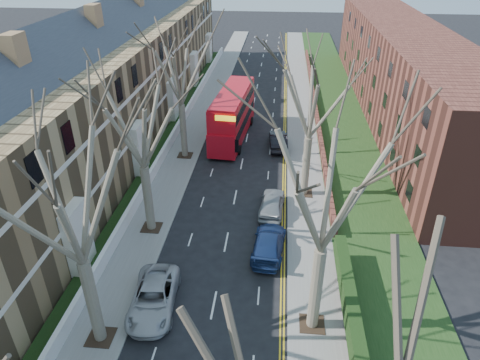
# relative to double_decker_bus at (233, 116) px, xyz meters

# --- Properties ---
(pavement_left) EXTENTS (3.00, 102.00, 0.12)m
(pavement_left) POSITION_rel_double_decker_bus_xyz_m (-4.49, 6.02, -2.40)
(pavement_left) COLOR slate
(pavement_left) RESTS_ON ground
(pavement_right) EXTENTS (3.00, 102.00, 0.12)m
(pavement_right) POSITION_rel_double_decker_bus_xyz_m (7.51, 6.02, -2.40)
(pavement_right) COLOR slate
(pavement_right) RESTS_ON ground
(terrace_left) EXTENTS (9.70, 78.00, 13.60)m
(terrace_left) POSITION_rel_double_decker_bus_xyz_m (-12.14, -1.98, 3.07)
(terrace_left) COLOR olive
(terrace_left) RESTS_ON ground
(flats_right) EXTENTS (13.97, 54.00, 10.00)m
(flats_right) POSITION_rel_double_decker_bus_xyz_m (18.97, 10.02, 2.52)
(flats_right) COLOR brown
(flats_right) RESTS_ON ground
(front_wall_left) EXTENTS (0.30, 78.00, 1.00)m
(front_wall_left) POSITION_rel_double_decker_bus_xyz_m (-6.14, -1.98, -1.84)
(front_wall_left) COLOR white
(front_wall_left) RESTS_ON ground
(grass_verge_right) EXTENTS (6.00, 102.00, 0.06)m
(grass_verge_right) POSITION_rel_double_decker_bus_xyz_m (12.01, 6.02, -2.31)
(grass_verge_right) COLOR #1B3613
(grass_verge_right) RESTS_ON ground
(tree_left_mid) EXTENTS (10.50, 10.50, 14.71)m
(tree_left_mid) POSITION_rel_double_decker_bus_xyz_m (-4.19, -26.98, 7.09)
(tree_left_mid) COLOR brown
(tree_left_mid) RESTS_ON ground
(tree_left_far) EXTENTS (10.15, 10.15, 14.22)m
(tree_left_far) POSITION_rel_double_decker_bus_xyz_m (-4.19, -16.98, 6.78)
(tree_left_far) COLOR brown
(tree_left_far) RESTS_ON ground
(tree_left_dist) EXTENTS (10.50, 10.50, 14.71)m
(tree_left_dist) POSITION_rel_double_decker_bus_xyz_m (-4.19, -4.98, 7.10)
(tree_left_dist) COLOR brown
(tree_left_dist) RESTS_ON ground
(tree_right_mid) EXTENTS (10.50, 10.50, 14.71)m
(tree_right_mid) POSITION_rel_double_decker_bus_xyz_m (7.21, -24.98, 7.09)
(tree_right_mid) COLOR brown
(tree_right_mid) RESTS_ON ground
(tree_right_far) EXTENTS (10.15, 10.15, 14.22)m
(tree_right_far) POSITION_rel_double_decker_bus_xyz_m (7.21, -10.98, 6.78)
(tree_right_far) COLOR brown
(tree_right_far) RESTS_ON ground
(double_decker_bus) EXTENTS (3.74, 12.19, 4.98)m
(double_decker_bus) POSITION_rel_double_decker_bus_xyz_m (0.00, 0.00, 0.00)
(double_decker_bus) COLOR #B50C19
(double_decker_bus) RESTS_ON ground
(car_left_far) EXTENTS (2.93, 5.59, 1.50)m
(car_left_far) POSITION_rel_double_decker_bus_xyz_m (-1.91, -24.47, -1.71)
(car_left_far) COLOR #ABADB1
(car_left_far) RESTS_ON ground
(car_right_near) EXTENTS (2.45, 5.23, 1.48)m
(car_right_near) POSITION_rel_double_decker_bus_xyz_m (4.55, -18.80, -1.72)
(car_right_near) COLOR navy
(car_right_near) RESTS_ON ground
(car_right_mid) EXTENTS (2.19, 4.74, 1.57)m
(car_right_mid) POSITION_rel_double_decker_bus_xyz_m (4.61, -13.85, -1.68)
(car_right_mid) COLOR gray
(car_right_mid) RESTS_ON ground
(car_right_far) EXTENTS (2.05, 4.92, 1.58)m
(car_right_far) POSITION_rel_double_decker_bus_xyz_m (4.86, -2.02, -1.67)
(car_right_far) COLOR black
(car_right_far) RESTS_ON ground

